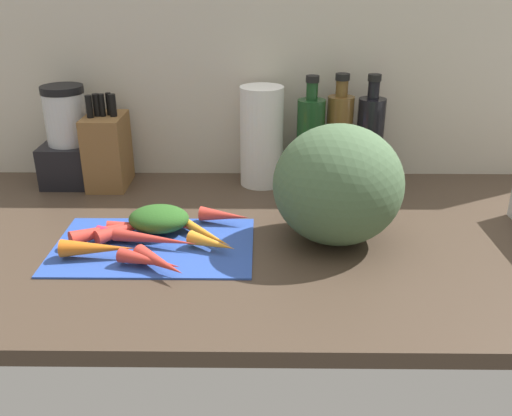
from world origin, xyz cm
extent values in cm
cube|color=#47382B|center=(0.00, 0.00, -1.50)|extent=(170.00, 80.00, 3.00)
cube|color=beige|center=(0.00, 38.50, 30.00)|extent=(170.00, 3.00, 60.00)
cube|color=#2D51B7|center=(-26.19, -6.61, 0.40)|extent=(40.38, 25.79, 0.80)
cone|color=#B2264C|center=(-32.88, -5.68, 2.20)|extent=(11.21, 5.48, 2.79)
cone|color=red|center=(-23.94, 1.07, 1.96)|extent=(16.11, 10.94, 2.31)
cone|color=red|center=(-25.08, -16.51, 2.27)|extent=(13.05, 7.26, 2.95)
cone|color=red|center=(-31.67, -2.43, 2.38)|extent=(13.71, 12.52, 3.16)
cone|color=red|center=(-36.50, -3.94, 2.46)|extent=(13.91, 11.49, 3.32)
cone|color=red|center=(-30.58, -0.93, 2.04)|extent=(12.76, 3.48, 2.48)
cone|color=red|center=(-23.01, -17.33, 2.40)|extent=(11.42, 10.33, 3.20)
cone|color=orange|center=(-15.76, -4.40, 1.99)|extent=(12.53, 12.81, 2.39)
cone|color=orange|center=(-26.61, 5.07, 1.94)|extent=(8.69, 8.88, 2.29)
cone|color=red|center=(-12.38, 3.59, 2.42)|extent=(11.38, 5.37, 3.25)
cone|color=orange|center=(-35.97, -12.19, 2.57)|extent=(14.29, 3.70, 3.54)
cone|color=red|center=(-25.61, -7.44, 2.17)|extent=(18.08, 6.81, 2.74)
cone|color=orange|center=(-14.03, -9.20, 2.29)|extent=(10.54, 7.45, 2.98)
ellipsoid|color=#2D6023|center=(-26.01, -0.52, 3.50)|extent=(12.76, 9.81, 5.40)
ellipsoid|color=#4C6B47|center=(11.12, -2.93, 12.30)|extent=(26.29, 24.76, 24.60)
cube|color=brown|center=(-43.55, 27.82, 9.22)|extent=(9.61, 13.72, 18.45)
cylinder|color=black|center=(-46.24, 25.86, 21.20)|extent=(1.64, 1.64, 5.50)
cylinder|color=black|center=(-44.89, 27.54, 21.20)|extent=(1.81, 1.81, 5.50)
cylinder|color=black|center=(-43.55, 27.42, 21.20)|extent=(1.48, 1.48, 5.50)
cylinder|color=black|center=(-42.20, 28.87, 21.20)|extent=(1.41, 1.41, 5.50)
cylinder|color=black|center=(-40.86, 27.24, 21.20)|extent=(1.76, 1.76, 5.50)
cube|color=black|center=(-53.67, 29.51, 5.34)|extent=(13.77, 13.77, 10.67)
cylinder|color=silver|center=(-53.67, 29.51, 17.19)|extent=(10.32, 10.32, 13.03)
cylinder|color=black|center=(-53.67, 29.51, 24.60)|extent=(10.53, 10.53, 1.80)
cylinder|color=white|center=(-4.27, 29.50, 12.70)|extent=(10.94, 10.94, 25.41)
cylinder|color=#19421E|center=(8.00, 28.55, 11.20)|extent=(7.01, 7.01, 22.39)
cylinder|color=#19421E|center=(8.00, 28.55, 24.54)|extent=(2.87, 2.87, 4.28)
cylinder|color=black|center=(8.00, 28.55, 27.48)|extent=(3.30, 3.30, 1.60)
cylinder|color=brown|center=(15.45, 30.09, 11.43)|extent=(6.68, 6.68, 22.86)
cylinder|color=brown|center=(15.45, 30.09, 24.88)|extent=(3.06, 3.06, 4.04)
cylinder|color=black|center=(15.45, 30.09, 27.69)|extent=(3.51, 3.51, 1.60)
cylinder|color=black|center=(23.05, 28.90, 11.31)|extent=(6.85, 6.85, 22.63)
cylinder|color=black|center=(23.05, 28.90, 24.79)|extent=(2.85, 2.85, 4.32)
cylinder|color=black|center=(23.05, 28.90, 27.75)|extent=(3.28, 3.28, 1.60)
camera|label=1|loc=(-4.25, -107.11, 53.20)|focal=39.02mm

